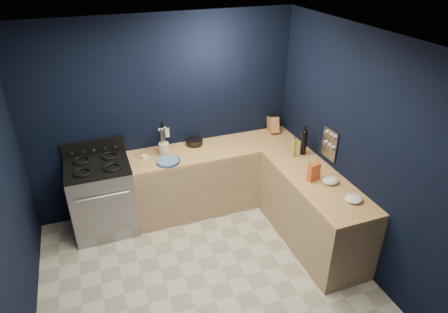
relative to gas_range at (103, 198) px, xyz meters
name	(u,v)px	position (x,y,z in m)	size (l,w,h in m)	color
floor	(209,287)	(0.93, -1.42, -0.47)	(3.50, 3.50, 0.02)	beige
ceiling	(202,45)	(0.93, -1.42, 2.15)	(3.50, 3.50, 0.02)	silver
wall_back	(164,117)	(0.93, 0.34, 0.84)	(3.50, 0.02, 2.60)	black
wall_right	(362,155)	(2.69, -1.42, 0.84)	(0.02, 3.50, 2.60)	black
cab_back	(217,178)	(1.53, 0.02, -0.03)	(2.30, 0.63, 0.86)	tan
top_back	(216,149)	(1.53, 0.02, 0.42)	(2.30, 0.63, 0.04)	#9C6C3E
cab_right	(313,212)	(2.37, -1.13, -0.03)	(0.63, 1.67, 0.86)	tan
top_right	(317,181)	(2.37, -1.13, 0.42)	(0.63, 1.67, 0.04)	#9C6C3E
gas_range	(103,198)	(0.00, 0.00, 0.00)	(0.76, 0.66, 0.92)	gray
oven_door	(105,213)	(0.00, -0.32, -0.01)	(0.59, 0.02, 0.42)	black
cooktop	(97,166)	(0.00, 0.00, 0.48)	(0.76, 0.66, 0.03)	black
backguard	(94,147)	(0.00, 0.30, 0.58)	(0.76, 0.06, 0.20)	black
spice_panel	(330,144)	(2.67, -0.87, 0.72)	(0.02, 0.28, 0.38)	gray
wall_outlet	(166,133)	(0.93, 0.32, 0.62)	(0.09, 0.02, 0.13)	white
plate_stack	(168,162)	(0.84, -0.16, 0.46)	(0.28, 0.28, 0.03)	#336AAE
ramekin	(145,157)	(0.59, 0.06, 0.46)	(0.09, 0.09, 0.03)	white
utensil_crock	(164,149)	(0.84, 0.07, 0.52)	(0.13, 0.13, 0.16)	beige
wine_bottle_back	(163,140)	(0.86, 0.18, 0.59)	(0.08, 0.08, 0.31)	black
lemon_basket	(194,142)	(1.28, 0.20, 0.48)	(0.22, 0.22, 0.08)	black
knife_block	(273,125)	(2.45, 0.20, 0.55)	(0.12, 0.20, 0.22)	#9C6C3F
wine_bottle_right	(304,143)	(2.52, -0.53, 0.60)	(0.08, 0.08, 0.31)	black
oil_bottle	(294,148)	(2.37, -0.55, 0.56)	(0.05, 0.05, 0.24)	#8FAC30
spice_jar_near	(310,166)	(2.40, -0.91, 0.49)	(0.04, 0.04, 0.09)	olive
spice_jar_far	(310,165)	(2.42, -0.88, 0.48)	(0.05, 0.05, 0.09)	olive
crouton_bag	(314,172)	(2.31, -1.13, 0.55)	(0.14, 0.07, 0.21)	#A8192B
towel_front	(330,181)	(2.46, -1.25, 0.47)	(0.19, 0.16, 0.07)	white
towel_end	(354,199)	(2.49, -1.64, 0.47)	(0.19, 0.17, 0.06)	white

